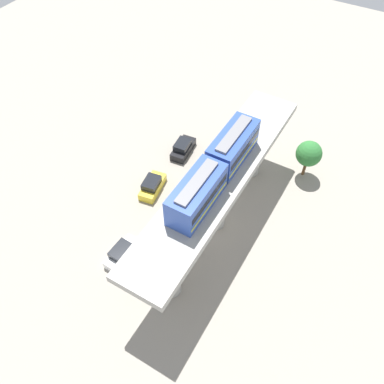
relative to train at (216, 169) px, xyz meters
name	(u,v)px	position (x,y,z in m)	size (l,w,h in m)	color
ground_plane	(215,224)	(0.00, -0.85, -9.52)	(120.00, 120.00, 0.00)	gray
viaduct	(218,188)	(0.00, -0.85, -3.53)	(5.20, 28.00, 7.99)	#A8A59E
train	(216,169)	(0.00, 0.00, 0.00)	(2.64, 13.55, 3.24)	#2D4CA5
parked_car_black	(183,148)	(8.93, -8.74, -8.78)	(2.26, 4.38, 1.76)	black
parked_car_yellow	(152,186)	(8.73, -1.46, -8.78)	(2.48, 4.44, 1.76)	yellow
parked_car_white	(123,254)	(6.19, 7.71, -8.78)	(1.95, 4.26, 1.76)	white
tree_near_viaduct	(309,154)	(-5.71, -12.83, -6.08)	(3.03, 3.03, 4.99)	brown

